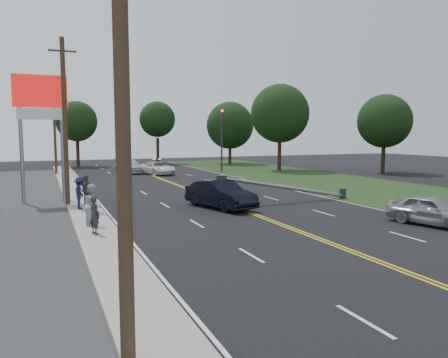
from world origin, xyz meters
name	(u,v)px	position (x,y,z in m)	size (l,w,h in m)	color
ground	(307,235)	(0.00, 0.00, 0.00)	(120.00, 120.00, 0.00)	black
sidewalk	(85,209)	(-8.40, 10.00, 0.06)	(1.80, 70.00, 0.12)	gray
grass_verge	(384,191)	(13.50, 10.00, 0.01)	(12.00, 80.00, 0.01)	black
centerline_yellow	(221,201)	(0.00, 10.00, 0.01)	(0.36, 80.00, 0.00)	gold
pylon_sign	(41,108)	(-10.50, 14.00, 6.00)	(3.20, 0.35, 8.00)	gray
traffic_signal	(222,135)	(8.30, 30.00, 4.21)	(0.28, 0.41, 7.05)	#2D2D30
fallen_streetlight	(293,188)	(4.19, 8.00, 0.92)	(9.36, 0.44, 1.91)	#2D2D30
utility_pole_near	(122,94)	(-9.20, -8.00, 5.08)	(1.60, 0.28, 10.00)	#382619
utility_pole_mid	(65,122)	(-9.20, 12.00, 5.08)	(1.60, 0.28, 10.00)	#382619
utility_pole_far	(55,127)	(-9.20, 34.00, 5.08)	(1.60, 0.28, 10.00)	#382619
tree_6	(77,121)	(-6.15, 45.06, 5.95)	(5.31, 5.31, 8.62)	black
tree_7	(157,119)	(5.04, 46.55, 6.38)	(5.14, 5.14, 8.98)	black
tree_8	(230,125)	(14.55, 42.06, 5.51)	(6.75, 6.75, 8.89)	black
tree_9	(280,114)	(15.53, 29.52, 6.70)	(6.89, 6.89, 10.16)	black
tree_13	(384,121)	(24.51, 22.13, 5.72)	(5.90, 5.90, 8.68)	black
crashed_sedan	(220,194)	(-0.94, 7.74, 0.82)	(1.74, 4.98, 1.64)	black
waiting_sedan	(433,211)	(6.63, -0.67, 0.72)	(1.70, 4.22, 1.44)	#94989B
emergency_a	(157,168)	(0.76, 29.88, 0.69)	(2.29, 4.96, 1.38)	silver
emergency_b	(128,166)	(-1.75, 32.99, 0.80)	(2.23, 5.50, 1.60)	silver
bystander_a	(95,215)	(-8.57, 3.16, 0.94)	(0.60, 0.39, 1.64)	#26252D
bystander_b	(93,205)	(-8.45, 5.11, 1.08)	(0.94, 0.73, 1.92)	silver
bystander_c	(80,193)	(-8.64, 9.84, 1.04)	(1.19, 0.68, 1.83)	#171638
bystander_d	(86,190)	(-8.18, 11.26, 1.02)	(1.05, 0.44, 1.79)	#5B4E48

